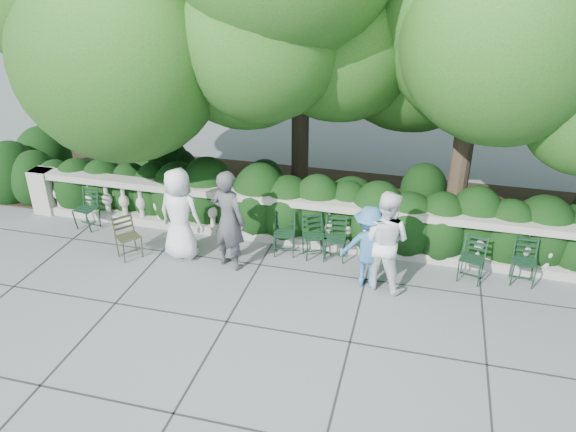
% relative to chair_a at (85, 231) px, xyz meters
% --- Properties ---
extents(ground, '(90.00, 90.00, 0.00)m').
position_rel_chair_a_xyz_m(ground, '(4.47, -1.17, 0.00)').
color(ground, '#595D62').
rests_on(ground, ground).
extents(balustrade, '(12.00, 0.44, 1.00)m').
position_rel_chair_a_xyz_m(balustrade, '(4.47, 0.63, 0.49)').
color(balustrade, '#9E998E').
rests_on(balustrade, ground).
extents(shrub_hedge, '(15.00, 2.60, 1.70)m').
position_rel_chair_a_xyz_m(shrub_hedge, '(4.47, 1.83, 0.00)').
color(shrub_hedge, black).
rests_on(shrub_hedge, ground).
extents(tree_canopy, '(15.04, 6.52, 6.78)m').
position_rel_chair_a_xyz_m(tree_canopy, '(5.16, 2.03, 3.96)').
color(tree_canopy, '#3F3023').
rests_on(tree_canopy, ground).
extents(chair_a, '(0.50, 0.54, 0.84)m').
position_rel_chair_a_xyz_m(chair_a, '(0.00, 0.00, 0.00)').
color(chair_a, black).
rests_on(chair_a, ground).
extents(chair_b, '(0.53, 0.56, 0.84)m').
position_rel_chair_a_xyz_m(chair_b, '(4.34, 0.01, 0.00)').
color(chair_b, black).
rests_on(chair_b, ground).
extents(chair_c, '(0.47, 0.51, 0.84)m').
position_rel_chair_a_xyz_m(chair_c, '(5.30, 0.06, 0.00)').
color(chair_c, black).
rests_on(chair_c, ground).
extents(chair_d, '(0.61, 0.63, 0.84)m').
position_rel_chair_a_xyz_m(chair_d, '(4.96, 0.07, 0.00)').
color(chair_d, black).
rests_on(chair_d, ground).
extents(chair_e, '(0.46, 0.50, 0.84)m').
position_rel_chair_a_xyz_m(chair_e, '(8.66, 0.08, 0.00)').
color(chair_e, black).
rests_on(chair_e, ground).
extents(chair_f, '(0.54, 0.57, 0.84)m').
position_rel_chair_a_xyz_m(chair_f, '(7.74, -0.05, 0.00)').
color(chair_f, black).
rests_on(chair_f, ground).
extents(chair_weathered, '(0.65, 0.64, 0.84)m').
position_rel_chair_a_xyz_m(chair_weathered, '(1.59, -0.80, 0.00)').
color(chair_weathered, black).
rests_on(chair_weathered, ground).
extents(person_businessman, '(0.95, 0.70, 1.80)m').
position_rel_chair_a_xyz_m(person_businessman, '(2.44, -0.41, 0.90)').
color(person_businessman, silver).
rests_on(person_businessman, ground).
extents(person_woman_grey, '(0.81, 0.67, 1.91)m').
position_rel_chair_a_xyz_m(person_woman_grey, '(3.45, -0.51, 0.96)').
color(person_woman_grey, '#3F3E43').
rests_on(person_woman_grey, ground).
extents(person_casual_man, '(1.05, 0.93, 1.82)m').
position_rel_chair_a_xyz_m(person_casual_man, '(6.26, -0.48, 0.91)').
color(person_casual_man, white).
rests_on(person_casual_man, ground).
extents(person_older_blue, '(1.00, 0.60, 1.52)m').
position_rel_chair_a_xyz_m(person_older_blue, '(6.00, -0.49, 0.76)').
color(person_older_blue, '#326398').
rests_on(person_older_blue, ground).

